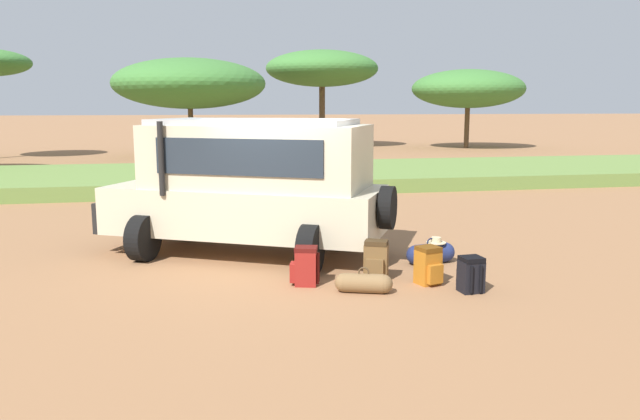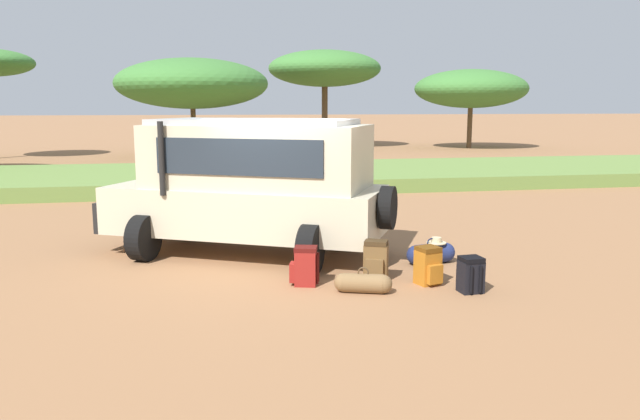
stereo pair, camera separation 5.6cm
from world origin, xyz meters
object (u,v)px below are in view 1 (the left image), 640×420
object	(u,v)px
duffel_bag_soft_canvas	(364,283)
backpack_near_rear_wheel	(305,266)
backpack_outermost	(471,275)
duffel_bag_low_black_case	(431,253)
backpack_cluster_center	(428,266)
acacia_tree_centre_back	(190,84)
acacia_tree_right_mid	(322,69)
safari_vehicle	(251,184)
acacia_tree_far_right	(468,89)
backpack_beside_front_wheel	(376,261)

from	to	relation	value
duffel_bag_soft_canvas	backpack_near_rear_wheel	bearing A→B (deg)	144.27
backpack_outermost	duffel_bag_low_black_case	bearing A→B (deg)	88.76
backpack_cluster_center	backpack_outermost	distance (m)	0.68
duffel_bag_low_black_case	acacia_tree_centre_back	size ratio (longest dim) A/B	0.11
backpack_near_rear_wheel	acacia_tree_centre_back	distance (m)	24.63
backpack_near_rear_wheel	acacia_tree_right_mid	size ratio (longest dim) A/B	0.08
duffel_bag_soft_canvas	acacia_tree_centre_back	bearing A→B (deg)	95.99
backpack_outermost	safari_vehicle	bearing A→B (deg)	134.82
duffel_bag_low_black_case	acacia_tree_far_right	bearing A→B (deg)	64.75
backpack_cluster_center	acacia_tree_centre_back	bearing A→B (deg)	98.51
duffel_bag_soft_canvas	acacia_tree_right_mid	bearing A→B (deg)	79.84
acacia_tree_far_right	safari_vehicle	bearing A→B (deg)	-121.42
backpack_beside_front_wheel	acacia_tree_far_right	bearing A→B (deg)	63.36
backpack_outermost	duffel_bag_soft_canvas	xyz separation A→B (m)	(-1.53, 0.25, -0.11)
acacia_tree_centre_back	acacia_tree_far_right	size ratio (longest dim) A/B	1.14
backpack_beside_front_wheel	acacia_tree_centre_back	world-z (taller)	acacia_tree_centre_back
backpack_cluster_center	duffel_bag_low_black_case	distance (m)	1.28
safari_vehicle	backpack_outermost	world-z (taller)	safari_vehicle
backpack_beside_front_wheel	acacia_tree_far_right	xyz separation A→B (m)	(13.84, 27.60, 3.35)
acacia_tree_right_mid	backpack_outermost	bearing A→B (deg)	-97.33
backpack_cluster_center	acacia_tree_right_mid	size ratio (longest dim) A/B	0.08
backpack_beside_front_wheel	acacia_tree_right_mid	world-z (taller)	acacia_tree_right_mid
backpack_beside_front_wheel	acacia_tree_centre_back	size ratio (longest dim) A/B	0.08
safari_vehicle	acacia_tree_far_right	xyz separation A→B (m)	(15.59, 25.52, 2.36)
duffel_bag_soft_canvas	acacia_tree_centre_back	size ratio (longest dim) A/B	0.10
safari_vehicle	duffel_bag_soft_canvas	bearing A→B (deg)	-62.71
safari_vehicle	backpack_near_rear_wheel	bearing A→B (deg)	-73.72
backpack_beside_front_wheel	duffel_bag_soft_canvas	world-z (taller)	backpack_beside_front_wheel
backpack_near_rear_wheel	acacia_tree_centre_back	world-z (taller)	acacia_tree_centre_back
duffel_bag_low_black_case	duffel_bag_soft_canvas	size ratio (longest dim) A/B	1.10
backpack_cluster_center	backpack_near_rear_wheel	world-z (taller)	backpack_near_rear_wheel
duffel_bag_soft_canvas	acacia_tree_right_mid	distance (m)	31.79
acacia_tree_centre_back	acacia_tree_right_mid	bearing A→B (deg)	36.68
backpack_near_rear_wheel	acacia_tree_right_mid	bearing A→B (deg)	78.28
safari_vehicle	acacia_tree_right_mid	distance (m)	29.32
safari_vehicle	acacia_tree_far_right	size ratio (longest dim) A/B	0.76
duffel_bag_low_black_case	acacia_tree_right_mid	size ratio (longest dim) A/B	0.13
safari_vehicle	duffel_bag_soft_canvas	distance (m)	3.23
acacia_tree_right_mid	acacia_tree_far_right	size ratio (longest dim) A/B	1.01
backpack_near_rear_wheel	duffel_bag_soft_canvas	distance (m)	0.95
acacia_tree_centre_back	acacia_tree_far_right	xyz separation A→B (m)	(16.81, 3.34, -0.10)
backpack_beside_front_wheel	safari_vehicle	bearing A→B (deg)	130.01
backpack_near_rear_wheel	acacia_tree_centre_back	xyz separation A→B (m)	(-1.85, 24.32, 3.46)
duffel_bag_soft_canvas	acacia_tree_centre_back	xyz separation A→B (m)	(-2.61, 24.87, 3.61)
backpack_near_rear_wheel	duffel_bag_low_black_case	bearing A→B (deg)	20.41
backpack_beside_front_wheel	acacia_tree_centre_back	xyz separation A→B (m)	(-2.97, 24.26, 3.45)
backpack_cluster_center	acacia_tree_centre_back	world-z (taller)	acacia_tree_centre_back
safari_vehicle	acacia_tree_right_mid	world-z (taller)	acacia_tree_right_mid
backpack_near_rear_wheel	backpack_outermost	world-z (taller)	backpack_near_rear_wheel
backpack_beside_front_wheel	backpack_outermost	bearing A→B (deg)	-36.19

